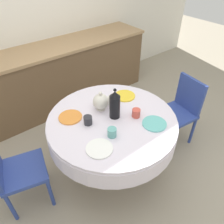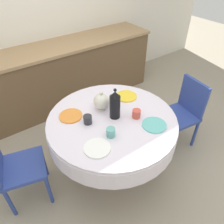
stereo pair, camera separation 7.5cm
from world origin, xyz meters
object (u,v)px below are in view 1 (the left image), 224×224
(chair_left, at_px, (180,109))
(chair_right, at_px, (13,169))
(coffee_carafe, at_px, (115,105))
(teapot, at_px, (101,102))

(chair_left, distance_m, chair_right, 1.93)
(coffee_carafe, bearing_deg, chair_left, -8.48)
(coffee_carafe, xyz_separation_m, teapot, (-0.03, 0.18, -0.05))
(chair_left, relative_size, chair_right, 1.00)
(coffee_carafe, relative_size, teapot, 1.45)
(coffee_carafe, bearing_deg, chair_right, 166.61)
(chair_left, bearing_deg, coffee_carafe, 89.13)
(chair_left, xyz_separation_m, teapot, (-0.95, 0.31, 0.35))
(chair_left, bearing_deg, teapot, 79.32)
(chair_right, height_order, coffee_carafe, coffee_carafe)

